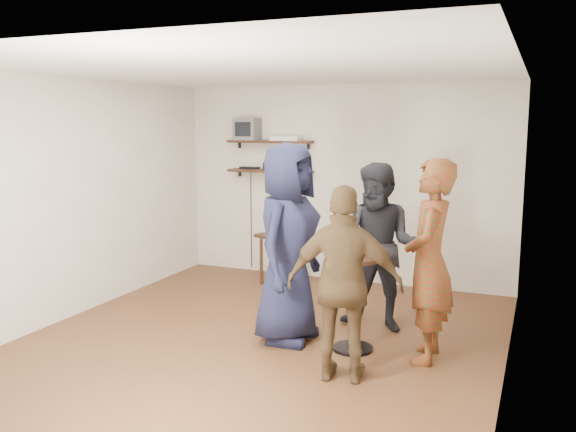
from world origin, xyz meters
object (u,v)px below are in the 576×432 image
object	(u,v)px
person_navy	(287,243)
person_brown	(345,284)
person_dark	(380,247)
radio	(272,166)
person_plaid	(429,261)
dvd_deck	(287,138)
crt_monitor	(248,129)
side_table	(283,242)
drinks_table	(354,290)

from	to	relation	value
person_navy	person_brown	bearing A→B (deg)	-129.23
person_navy	person_dark	bearing A→B (deg)	-47.10
radio	person_plaid	size ratio (longest dim) A/B	0.12
dvd_deck	person_plaid	size ratio (longest dim) A/B	0.22
crt_monitor	person_navy	bearing A→B (deg)	-55.73
dvd_deck	radio	bearing A→B (deg)	180.00
person_plaid	person_navy	xyz separation A→B (m)	(-1.35, -0.02, 0.06)
radio	side_table	world-z (taller)	radio
dvd_deck	person_dark	size ratio (longest dim) A/B	0.23
crt_monitor	drinks_table	size ratio (longest dim) A/B	0.35
drinks_table	person_plaid	world-z (taller)	person_plaid
side_table	person_dark	size ratio (longest dim) A/B	0.41
radio	person_navy	distance (m)	2.64
person_dark	person_brown	xyz separation A→B (m)	(0.05, -1.34, -0.05)
radio	person_navy	size ratio (longest dim) A/B	0.11
radio	side_table	xyz separation A→B (m)	(0.30, -0.31, -0.97)
crt_monitor	person_plaid	bearing A→B (deg)	-37.90
crt_monitor	person_plaid	size ratio (longest dim) A/B	0.18
person_dark	person_navy	bearing A→B (deg)	-132.90
person_plaid	person_dark	distance (m)	0.88
dvd_deck	person_brown	size ratio (longest dim) A/B	0.25
person_plaid	person_dark	size ratio (longest dim) A/B	1.06
person_plaid	person_navy	world-z (taller)	person_navy
radio	person_dark	size ratio (longest dim) A/B	0.13
drinks_table	side_table	bearing A→B (deg)	128.29
side_table	person_dark	bearing A→B (deg)	-38.81
crt_monitor	radio	distance (m)	0.62
drinks_table	person_navy	distance (m)	0.78
person_navy	person_brown	size ratio (longest dim) A/B	1.19
radio	person_dark	xyz separation A→B (m)	(1.94, -1.63, -0.66)
side_table	drinks_table	world-z (taller)	drinks_table
radio	crt_monitor	bearing A→B (deg)	180.00
side_table	person_dark	world-z (taller)	person_dark
radio	person_plaid	distance (m)	3.46
dvd_deck	crt_monitor	bearing A→B (deg)	180.00
person_navy	dvd_deck	bearing A→B (deg)	24.51
person_plaid	person_brown	xyz separation A→B (m)	(-0.56, -0.70, -0.09)
crt_monitor	radio	size ratio (longest dim) A/B	1.45
side_table	person_brown	distance (m)	3.16
person_brown	person_plaid	bearing A→B (deg)	-138.44
side_table	person_dark	xyz separation A→B (m)	(1.64, -1.32, 0.31)
person_plaid	person_dark	world-z (taller)	person_plaid
crt_monitor	side_table	distance (m)	1.64
person_dark	drinks_table	bearing A→B (deg)	-90.00
drinks_table	crt_monitor	bearing A→B (deg)	134.13
drinks_table	person_plaid	bearing A→B (deg)	3.22
crt_monitor	person_brown	size ratio (longest dim) A/B	0.20
drinks_table	person_navy	bearing A→B (deg)	178.57
crt_monitor	person_dark	xyz separation A→B (m)	(2.30, -1.63, -1.16)
radio	person_brown	xyz separation A→B (m)	(1.99, -2.97, -0.70)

